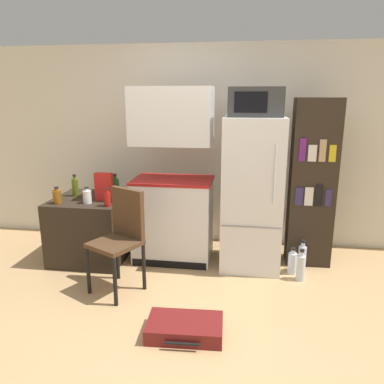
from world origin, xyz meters
The scene contains 19 objects.
ground_plane centered at (0.00, 0.00, 0.00)m, with size 24.00×24.00×0.00m, color tan.
wall_back centered at (0.20, 2.00, 1.20)m, with size 6.40×0.10×2.40m.
side_table centered at (-1.27, 1.20, 0.35)m, with size 0.79×0.79×0.71m.
kitchen_hutch centered at (-0.34, 1.32, 0.87)m, with size 0.86×0.56×1.90m.
refrigerator centered at (0.52, 1.28, 0.80)m, with size 0.62×0.66×1.60m.
microwave centered at (0.52, 1.28, 1.75)m, with size 0.54×0.41×0.29m.
bookshelf centered at (1.15, 1.45, 0.90)m, with size 0.47×0.32×1.79m.
bottle_olive_oil centered at (-1.46, 1.26, 0.81)m, with size 0.07×0.07×0.25m.
bottle_clear_short centered at (-1.29, 1.54, 0.77)m, with size 0.08×0.08×0.14m.
bottle_ketchup_red centered at (-0.95, 0.93, 0.79)m, with size 0.07×0.07×0.19m.
bottle_amber_beer centered at (-1.51, 0.94, 0.78)m, with size 0.09×0.09×0.18m.
bottle_milk_white centered at (-1.20, 1.00, 0.78)m, with size 0.09×0.09×0.18m.
bottle_green_tall centered at (-0.99, 1.29, 0.82)m, with size 0.09×0.09×0.26m.
cereal_box centered at (-1.07, 1.14, 0.86)m, with size 0.19×0.07×0.30m.
chair centered at (-0.68, 0.57, 0.58)m, with size 0.54×0.54×0.97m.
suitcase_large_flat centered at (0.02, -0.08, 0.06)m, with size 0.60×0.40×0.12m.
water_bottle_front centered at (0.96, 1.11, 0.12)m, with size 0.09×0.09×0.29m.
water_bottle_middle centered at (1.03, 0.98, 0.14)m, with size 0.09×0.09×0.33m.
water_bottle_back centered at (1.06, 1.18, 0.15)m, with size 0.08×0.08×0.35m.
Camera 1 is at (0.46, -2.59, 1.80)m, focal length 35.00 mm.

